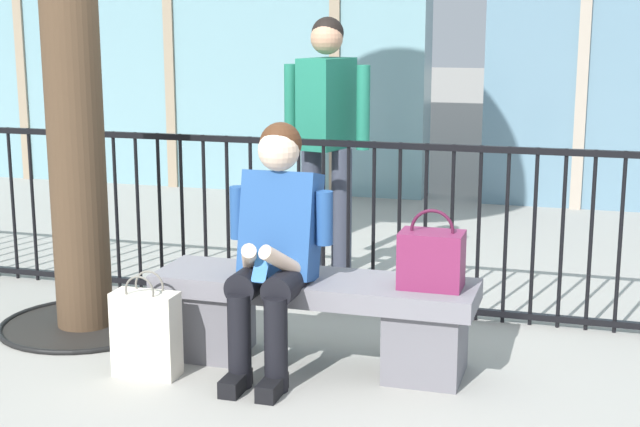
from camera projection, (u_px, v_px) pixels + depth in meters
ground_plane at (314, 364)px, 4.61m from camera, size 60.00×60.00×0.00m
stone_bench at (314, 312)px, 4.56m from camera, size 1.60×0.44×0.45m
seated_person_with_phone at (275, 241)px, 4.40m from camera, size 0.52×0.66×1.21m
handbag_on_bench at (431, 259)px, 4.32m from camera, size 0.30×0.20×0.38m
shopping_bag at (146, 333)px, 4.42m from camera, size 0.32×0.14×0.51m
bystander_at_railing at (327, 132)px, 5.77m from camera, size 0.55×0.42×1.71m
plaza_railing at (361, 225)px, 5.38m from camera, size 8.70×0.04×1.01m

